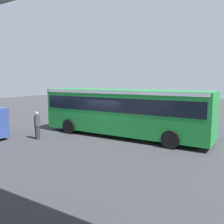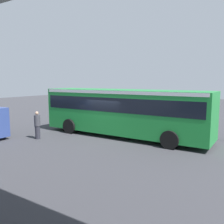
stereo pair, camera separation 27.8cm
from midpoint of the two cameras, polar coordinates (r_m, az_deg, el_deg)
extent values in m
plane|color=#38383D|center=(16.25, -1.25, -5.84)|extent=(80.00, 80.00, 0.00)
cube|color=#1E8C38|center=(16.01, 2.23, 0.21)|extent=(11.50, 2.55, 2.86)
cube|color=black|center=(15.95, 2.24, 2.04)|extent=(11.04, 2.59, 0.90)
cube|color=white|center=(15.90, 2.25, 4.90)|extent=(11.27, 2.58, 0.20)
cube|color=black|center=(19.44, -12.77, 2.33)|extent=(0.04, 2.24, 1.20)
cylinder|color=black|center=(17.31, -10.61, -3.38)|extent=(1.04, 0.30, 1.04)
cylinder|color=black|center=(19.24, -5.52, -2.20)|extent=(1.04, 0.30, 1.04)
cylinder|color=black|center=(13.61, 13.22, -6.42)|extent=(1.04, 0.30, 1.04)
cylinder|color=black|center=(16.00, 16.11, -4.44)|extent=(1.04, 0.30, 1.04)
cylinder|color=black|center=(17.38, -25.16, -4.53)|extent=(0.68, 0.22, 0.68)
cylinder|color=#2D2D38|center=(16.19, -17.83, -4.71)|extent=(0.32, 0.32, 0.85)
cylinder|color=#3F3F47|center=(16.05, -17.94, -2.00)|extent=(0.38, 0.38, 0.70)
sphere|color=tan|center=(15.98, -18.01, -0.30)|extent=(0.22, 0.22, 0.22)
cube|color=silver|center=(16.54, 14.73, -5.84)|extent=(2.00, 0.20, 0.01)
cube|color=silver|center=(18.06, 2.46, -4.48)|extent=(2.00, 0.20, 0.01)
cube|color=silver|center=(20.26, -7.49, -3.22)|extent=(2.00, 0.20, 0.01)
camera|label=1|loc=(0.14, -90.48, -0.06)|focal=38.29mm
camera|label=2|loc=(0.14, 89.52, 0.06)|focal=38.29mm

